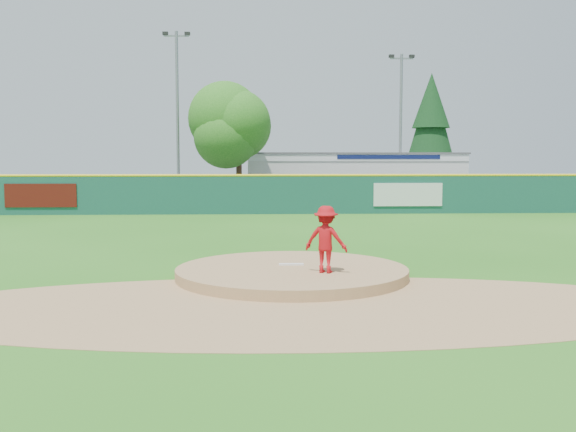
{
  "coord_description": "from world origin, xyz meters",
  "views": [
    {
      "loc": [
        -0.78,
        -15.06,
        2.79
      ],
      "look_at": [
        0.0,
        2.0,
        1.3
      ],
      "focal_mm": 40.0,
      "sensor_mm": 36.0,
      "label": 1
    }
  ],
  "objects_px": {
    "pool_building_grp": "(351,175)",
    "conifer_tree": "(431,126)",
    "van": "(356,193)",
    "deciduous_tree": "(239,131)",
    "light_pole_left": "(177,109)",
    "light_pole_right": "(401,120)",
    "pitcher": "(326,239)",
    "playground_slide": "(17,195)"
  },
  "relations": [
    {
      "from": "deciduous_tree",
      "to": "conifer_tree",
      "type": "relative_size",
      "value": 0.77
    },
    {
      "from": "van",
      "to": "conifer_tree",
      "type": "bearing_deg",
      "value": -41.36
    },
    {
      "from": "van",
      "to": "light_pole_right",
      "type": "xyz_separation_m",
      "value": [
        3.79,
        5.0,
        4.77
      ]
    },
    {
      "from": "deciduous_tree",
      "to": "light_pole_left",
      "type": "bearing_deg",
      "value": 153.43
    },
    {
      "from": "van",
      "to": "playground_slide",
      "type": "distance_m",
      "value": 20.06
    },
    {
      "from": "van",
      "to": "playground_slide",
      "type": "bearing_deg",
      "value": 84.97
    },
    {
      "from": "playground_slide",
      "to": "deciduous_tree",
      "type": "xyz_separation_m",
      "value": [
        12.81,
        2.16,
        3.8
      ]
    },
    {
      "from": "pitcher",
      "to": "playground_slide",
      "type": "relative_size",
      "value": 0.56
    },
    {
      "from": "pitcher",
      "to": "conifer_tree",
      "type": "xyz_separation_m",
      "value": [
        12.27,
        36.76,
        4.53
      ]
    },
    {
      "from": "light_pole_right",
      "to": "light_pole_left",
      "type": "bearing_deg",
      "value": -172.41
    },
    {
      "from": "pool_building_grp",
      "to": "light_pole_right",
      "type": "distance_m",
      "value": 5.75
    },
    {
      "from": "pitcher",
      "to": "deciduous_tree",
      "type": "distance_m",
      "value": 26.14
    },
    {
      "from": "pitcher",
      "to": "conifer_tree",
      "type": "height_order",
      "value": "conifer_tree"
    },
    {
      "from": "light_pole_left",
      "to": "light_pole_right",
      "type": "distance_m",
      "value": 15.14
    },
    {
      "from": "playground_slide",
      "to": "conifer_tree",
      "type": "distance_m",
      "value": 31.14
    },
    {
      "from": "playground_slide",
      "to": "van",
      "type": "bearing_deg",
      "value": 3.34
    },
    {
      "from": "van",
      "to": "light_pole_right",
      "type": "bearing_deg",
      "value": -45.54
    },
    {
      "from": "pool_building_grp",
      "to": "playground_slide",
      "type": "relative_size",
      "value": 5.61
    },
    {
      "from": "playground_slide",
      "to": "light_pole_left",
      "type": "height_order",
      "value": "light_pole_left"
    },
    {
      "from": "pool_building_grp",
      "to": "light_pole_left",
      "type": "bearing_deg",
      "value": -157.4
    },
    {
      "from": "playground_slide",
      "to": "light_pole_left",
      "type": "relative_size",
      "value": 0.25
    },
    {
      "from": "pool_building_grp",
      "to": "playground_slide",
      "type": "distance_m",
      "value": 22.76
    },
    {
      "from": "light_pole_left",
      "to": "playground_slide",
      "type": "bearing_deg",
      "value": -154.72
    },
    {
      "from": "light_pole_right",
      "to": "van",
      "type": "bearing_deg",
      "value": -127.18
    },
    {
      "from": "pool_building_grp",
      "to": "light_pole_right",
      "type": "height_order",
      "value": "light_pole_right"
    },
    {
      "from": "playground_slide",
      "to": "light_pole_right",
      "type": "distance_m",
      "value": 25.06
    },
    {
      "from": "van",
      "to": "conifer_tree",
      "type": "distance_m",
      "value": 15.08
    },
    {
      "from": "playground_slide",
      "to": "pool_building_grp",
      "type": "bearing_deg",
      "value": 23.75
    },
    {
      "from": "pitcher",
      "to": "pool_building_grp",
      "type": "bearing_deg",
      "value": -76.35
    },
    {
      "from": "pitcher",
      "to": "van",
      "type": "distance_m",
      "value": 25.16
    },
    {
      "from": "deciduous_tree",
      "to": "light_pole_right",
      "type": "bearing_deg",
      "value": 19.98
    },
    {
      "from": "conifer_tree",
      "to": "pool_building_grp",
      "type": "bearing_deg",
      "value": -150.22
    },
    {
      "from": "pitcher",
      "to": "deciduous_tree",
      "type": "bearing_deg",
      "value": -61.16
    },
    {
      "from": "conifer_tree",
      "to": "light_pole_right",
      "type": "bearing_deg",
      "value": -119.74
    },
    {
      "from": "pitcher",
      "to": "deciduous_tree",
      "type": "relative_size",
      "value": 0.21
    },
    {
      "from": "van",
      "to": "deciduous_tree",
      "type": "bearing_deg",
      "value": 73.78
    },
    {
      "from": "light_pole_left",
      "to": "light_pole_right",
      "type": "height_order",
      "value": "light_pole_left"
    },
    {
      "from": "van",
      "to": "conifer_tree",
      "type": "height_order",
      "value": "conifer_tree"
    },
    {
      "from": "light_pole_left",
      "to": "light_pole_right",
      "type": "relative_size",
      "value": 1.1
    },
    {
      "from": "van",
      "to": "light_pole_left",
      "type": "height_order",
      "value": "light_pole_left"
    },
    {
      "from": "deciduous_tree",
      "to": "pool_building_grp",
      "type": "bearing_deg",
      "value": 41.16
    },
    {
      "from": "pool_building_grp",
      "to": "conifer_tree",
      "type": "relative_size",
      "value": 1.6
    }
  ]
}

